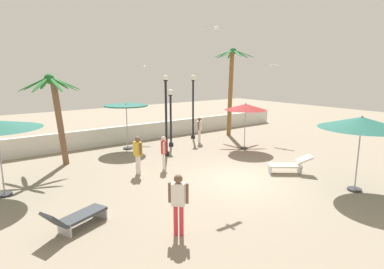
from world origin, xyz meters
TOP-DOWN VIEW (x-y plane):
  - ground_plane at (0.00, 0.00)m, footprint 56.00×56.00m
  - boundary_wall at (0.00, 9.31)m, footprint 25.20×0.30m
  - patio_umbrella_0 at (2.67, -3.39)m, footprint 3.00×3.00m
  - patio_umbrella_1 at (4.09, 3.67)m, footprint 2.37×2.37m
  - patio_umbrella_3 at (-1.31, 7.68)m, footprint 2.43×2.43m
  - palm_tree_0 at (-5.28, 6.73)m, footprint 2.70×2.70m
  - palm_tree_1 at (6.21, 7.10)m, footprint 2.86×2.82m
  - lamp_post_1 at (1.06, 6.75)m, footprint 0.35×0.35m
  - lamp_post_2 at (-0.30, 5.10)m, footprint 0.28×0.28m
  - lamp_post_3 at (3.45, 7.74)m, footprint 0.35×0.35m
  - lounge_chair_0 at (-6.66, -0.14)m, footprint 1.96×1.23m
  - lounge_chair_1 at (2.43, -0.66)m, footprint 1.79×1.57m
  - guest_0 at (-2.96, 3.19)m, footprint 0.28×0.56m
  - guest_1 at (-1.71, 3.12)m, footprint 0.39×0.49m
  - guest_2 at (-4.50, -2.13)m, footprint 0.42×0.43m
  - guest_3 at (2.92, 6.39)m, footprint 0.46×0.41m
  - seagull_0 at (-0.52, 1.03)m, footprint 0.91×0.38m
  - seagull_1 at (1.52, 10.59)m, footprint 0.96×0.93m
  - seagull_2 at (7.80, 5.06)m, footprint 0.42×1.24m

SIDE VIEW (x-z plane):
  - ground_plane at x=0.00m, z-range 0.00..0.00m
  - lounge_chair_0 at x=-6.66m, z-range -0.03..0.80m
  - lounge_chair_1 at x=2.43m, z-range 0.00..0.81m
  - boundary_wall at x=0.00m, z-range 0.00..1.06m
  - guest_1 at x=-1.71m, z-range 0.16..1.70m
  - guest_3 at x=2.92m, z-range 0.17..1.77m
  - guest_0 at x=-2.96m, z-range 0.18..1.86m
  - guest_2 at x=-4.50m, z-range 0.19..1.93m
  - lamp_post_1 at x=1.06m, z-range 0.36..3.73m
  - lamp_post_2 at x=-0.30m, z-range 0.10..4.31m
  - patio_umbrella_3 at x=-1.31m, z-range 1.01..3.65m
  - patio_umbrella_1 at x=4.09m, z-range 1.08..3.73m
  - lamp_post_3 at x=3.45m, z-range 0.41..4.56m
  - patio_umbrella_0 at x=2.67m, z-range 1.15..4.00m
  - palm_tree_0 at x=-5.28m, z-range 0.66..4.96m
  - palm_tree_1 at x=6.21m, z-range 0.76..6.69m
  - seagull_1 at x=1.52m, z-range 4.63..4.81m
  - seagull_2 at x=7.80m, z-range 4.68..4.82m
  - seagull_0 at x=-0.52m, z-range 5.99..6.13m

